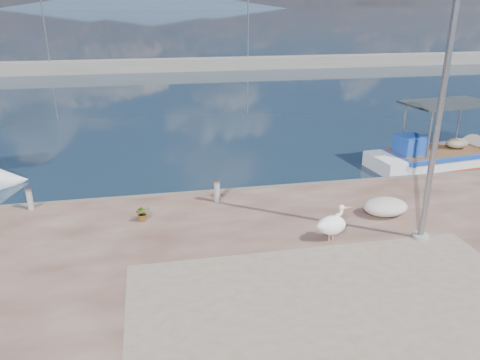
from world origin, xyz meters
name	(u,v)px	position (x,y,z in m)	size (l,w,h in m)	color
ground	(269,279)	(0.00, 0.00, 0.00)	(1400.00, 1400.00, 0.00)	#162635
quay_patch	(357,335)	(1.00, -3.00, 0.50)	(9.00, 7.00, 0.01)	gray
breakwater	(172,65)	(0.00, 40.00, 0.60)	(120.00, 2.20, 7.50)	gray
mountains	(147,1)	(4.39, 650.00, 9.51)	(370.00, 280.00, 22.00)	#28384C
boat_right	(439,159)	(9.52, 7.38, 0.25)	(6.84, 2.97, 3.19)	white
pelican	(332,224)	(1.97, 0.81, 0.98)	(1.06, 0.64, 1.01)	tan
lamp_post	(438,121)	(4.45, 0.48, 3.80)	(0.44, 0.96, 7.00)	gray
bollard_near	(217,190)	(-0.71, 4.06, 0.91)	(0.25, 0.25, 0.76)	gray
bollard_far	(30,198)	(-6.57, 4.60, 0.89)	(0.24, 0.24, 0.72)	gray
potted_plant	(143,213)	(-3.10, 3.07, 0.75)	(0.45, 0.39, 0.50)	#33722D
net_pile_d	(385,207)	(4.20, 2.07, 0.76)	(1.38, 1.04, 0.52)	silver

